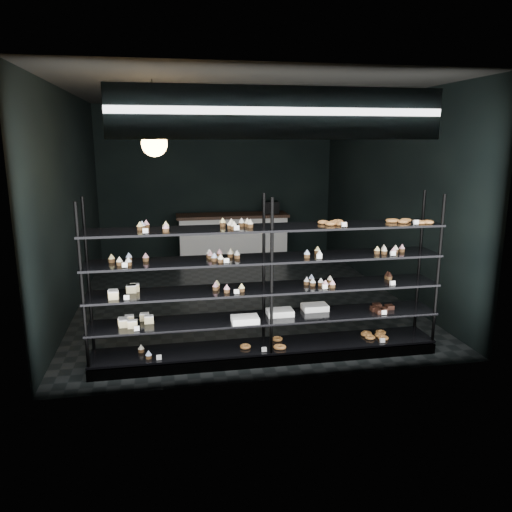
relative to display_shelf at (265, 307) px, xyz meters
name	(u,v)px	position (x,y,z in m)	size (l,w,h in m)	color
room	(238,198)	(0.05, 2.45, 0.97)	(5.01, 6.01, 3.20)	black
display_shelf	(265,307)	(0.00, 0.00, 0.00)	(4.00, 0.50, 1.91)	black
signage	(281,113)	(0.05, -0.48, 2.12)	(3.30, 0.05, 0.50)	#0C1E3C
pendant_lamp	(154,144)	(-1.18, 0.90, 1.82)	(0.31, 0.31, 0.88)	black
service_counter	(233,236)	(0.31, 4.95, -0.13)	(2.32, 0.65, 1.23)	beige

